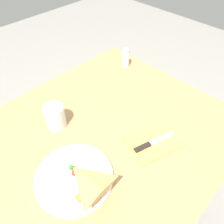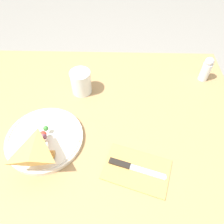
# 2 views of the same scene
# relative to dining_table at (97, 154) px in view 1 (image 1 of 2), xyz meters

# --- Properties ---
(ground_plane) EXTENTS (6.00, 6.00, 0.00)m
(ground_plane) POSITION_rel_dining_table_xyz_m (0.00, 0.00, -0.66)
(ground_plane) COLOR gray
(dining_table) EXTENTS (1.08, 0.86, 0.77)m
(dining_table) POSITION_rel_dining_table_xyz_m (0.00, 0.00, 0.00)
(dining_table) COLOR #A87F51
(dining_table) RESTS_ON ground_plane
(plate_pizza) EXTENTS (0.26, 0.26, 0.05)m
(plate_pizza) POSITION_rel_dining_table_xyz_m (-0.16, -0.08, 0.13)
(plate_pizza) COLOR silver
(plate_pizza) RESTS_ON dining_table
(milk_glass) EXTENTS (0.08, 0.08, 0.10)m
(milk_glass) POSITION_rel_dining_table_xyz_m (-0.07, 0.16, 0.16)
(milk_glass) COLOR white
(milk_glass) RESTS_ON dining_table
(napkin_folded) EXTENTS (0.23, 0.18, 0.00)m
(napkin_folded) POSITION_rel_dining_table_xyz_m (0.14, -0.17, 0.11)
(napkin_folded) COLOR #E59E4C
(napkin_folded) RESTS_ON dining_table
(butter_knife) EXTENTS (0.18, 0.07, 0.01)m
(butter_knife) POSITION_rel_dining_table_xyz_m (0.13, -0.17, 0.12)
(butter_knife) COLOR black
(butter_knife) RESTS_ON napkin_folded
(salt_shaker) EXTENTS (0.04, 0.04, 0.11)m
(salt_shaker) POSITION_rel_dining_table_xyz_m (0.44, 0.25, 0.17)
(salt_shaker) COLOR white
(salt_shaker) RESTS_ON dining_table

